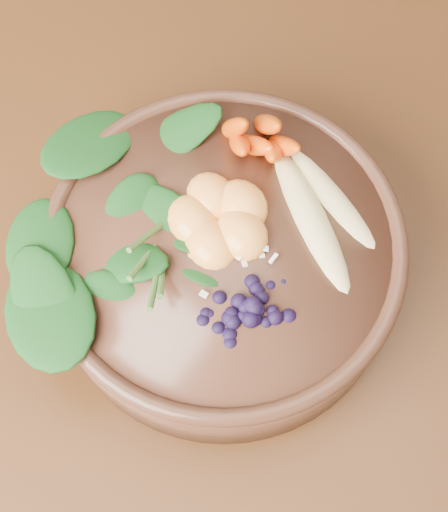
{
  "coord_description": "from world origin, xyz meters",
  "views": [
    {
      "loc": [
        -0.38,
        -0.32,
        1.41
      ],
      "look_at": [
        -0.25,
        -0.09,
        0.8
      ],
      "focal_mm": 50.0,
      "sensor_mm": 36.0,
      "label": 1
    }
  ],
  "objects_px": {
    "carrot_cluster": "(257,115)",
    "banana_halves": "(323,199)",
    "stoneware_bowl": "(224,260)",
    "blueberry_pile": "(253,298)",
    "mandarin_cluster": "(219,211)",
    "kale_heap": "(146,178)",
    "dining_table": "(362,159)"
  },
  "relations": [
    {
      "from": "mandarin_cluster",
      "to": "dining_table",
      "type": "bearing_deg",
      "value": 15.37
    },
    {
      "from": "kale_heap",
      "to": "mandarin_cluster",
      "type": "distance_m",
      "value": 0.07
    },
    {
      "from": "stoneware_bowl",
      "to": "kale_heap",
      "type": "distance_m",
      "value": 0.11
    },
    {
      "from": "stoneware_bowl",
      "to": "carrot_cluster",
      "type": "distance_m",
      "value": 0.14
    },
    {
      "from": "stoneware_bowl",
      "to": "carrot_cluster",
      "type": "xyz_separation_m",
      "value": [
        0.08,
        0.07,
        0.09
      ]
    },
    {
      "from": "stoneware_bowl",
      "to": "carrot_cluster",
      "type": "height_order",
      "value": "carrot_cluster"
    },
    {
      "from": "carrot_cluster",
      "to": "banana_halves",
      "type": "relative_size",
      "value": 0.5
    },
    {
      "from": "kale_heap",
      "to": "mandarin_cluster",
      "type": "bearing_deg",
      "value": -54.13
    },
    {
      "from": "kale_heap",
      "to": "mandarin_cluster",
      "type": "relative_size",
      "value": 2.07
    },
    {
      "from": "stoneware_bowl",
      "to": "mandarin_cluster",
      "type": "distance_m",
      "value": 0.07
    },
    {
      "from": "blueberry_pile",
      "to": "banana_halves",
      "type": "bearing_deg",
      "value": 26.14
    },
    {
      "from": "mandarin_cluster",
      "to": "blueberry_pile",
      "type": "relative_size",
      "value": 0.69
    },
    {
      "from": "dining_table",
      "to": "stoneware_bowl",
      "type": "height_order",
      "value": "stoneware_bowl"
    },
    {
      "from": "banana_halves",
      "to": "blueberry_pile",
      "type": "distance_m",
      "value": 0.12
    },
    {
      "from": "dining_table",
      "to": "mandarin_cluster",
      "type": "distance_m",
      "value": 0.32
    },
    {
      "from": "stoneware_bowl",
      "to": "mandarin_cluster",
      "type": "height_order",
      "value": "mandarin_cluster"
    },
    {
      "from": "mandarin_cluster",
      "to": "blueberry_pile",
      "type": "height_order",
      "value": "blueberry_pile"
    },
    {
      "from": "stoneware_bowl",
      "to": "carrot_cluster",
      "type": "relative_size",
      "value": 3.62
    },
    {
      "from": "carrot_cluster",
      "to": "mandarin_cluster",
      "type": "relative_size",
      "value": 0.87
    },
    {
      "from": "carrot_cluster",
      "to": "banana_halves",
      "type": "bearing_deg",
      "value": -66.94
    },
    {
      "from": "kale_heap",
      "to": "dining_table",
      "type": "bearing_deg",
      "value": 1.68
    },
    {
      "from": "mandarin_cluster",
      "to": "kale_heap",
      "type": "bearing_deg",
      "value": 125.87
    },
    {
      "from": "stoneware_bowl",
      "to": "banana_halves",
      "type": "bearing_deg",
      "value": -9.6
    },
    {
      "from": "banana_halves",
      "to": "mandarin_cluster",
      "type": "xyz_separation_m",
      "value": [
        -0.09,
        0.03,
        0.0
      ]
    },
    {
      "from": "carrot_cluster",
      "to": "mandarin_cluster",
      "type": "height_order",
      "value": "carrot_cluster"
    },
    {
      "from": "blueberry_pile",
      "to": "carrot_cluster",
      "type": "bearing_deg",
      "value": 58.11
    },
    {
      "from": "kale_heap",
      "to": "carrot_cluster",
      "type": "relative_size",
      "value": 2.38
    },
    {
      "from": "blueberry_pile",
      "to": "mandarin_cluster",
      "type": "bearing_deg",
      "value": 78.39
    },
    {
      "from": "banana_halves",
      "to": "blueberry_pile",
      "type": "height_order",
      "value": "blueberry_pile"
    },
    {
      "from": "dining_table",
      "to": "banana_halves",
      "type": "bearing_deg",
      "value": -146.63
    },
    {
      "from": "stoneware_bowl",
      "to": "kale_heap",
      "type": "height_order",
      "value": "kale_heap"
    },
    {
      "from": "carrot_cluster",
      "to": "mandarin_cluster",
      "type": "xyz_separation_m",
      "value": [
        -0.07,
        -0.05,
        -0.03
      ]
    }
  ]
}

